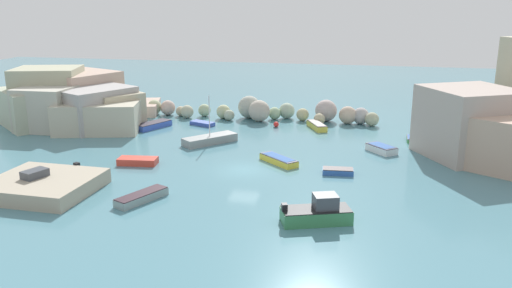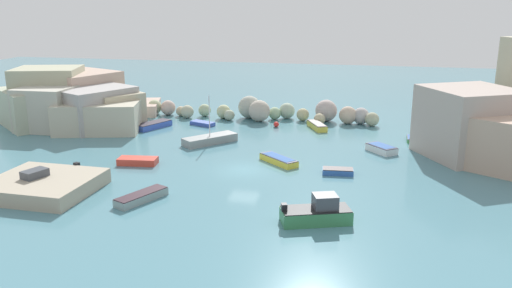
{
  "view_description": "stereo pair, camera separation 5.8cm",
  "coord_description": "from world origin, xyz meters",
  "px_view_note": "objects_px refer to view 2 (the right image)",
  "views": [
    {
      "loc": [
        10.28,
        -41.91,
        14.06
      ],
      "look_at": [
        0.0,
        4.91,
        1.0
      ],
      "focal_mm": 36.9,
      "sensor_mm": 36.0,
      "label": 1
    },
    {
      "loc": [
        10.34,
        -41.9,
        14.06
      ],
      "look_at": [
        0.0,
        4.91,
        1.0
      ],
      "focal_mm": 36.9,
      "sensor_mm": 36.0,
      "label": 2
    }
  ],
  "objects_px": {
    "moored_boat_10": "(138,161)",
    "moored_boat_11": "(413,139)",
    "moored_boat_2": "(317,126)",
    "moored_boat_3": "(141,197)",
    "moored_boat_1": "(210,139)",
    "channel_buoy": "(276,124)",
    "moored_boat_4": "(338,171)",
    "moored_boat_5": "(44,182)",
    "moored_boat_0": "(203,123)",
    "moored_boat_7": "(381,149)",
    "moored_boat_6": "(153,125)",
    "moored_boat_8": "(317,213)",
    "stone_dock": "(43,185)",
    "moored_boat_9": "(279,160)"
  },
  "relations": [
    {
      "from": "moored_boat_3",
      "to": "moored_boat_5",
      "type": "bearing_deg",
      "value": -70.65
    },
    {
      "from": "moored_boat_1",
      "to": "moored_boat_2",
      "type": "relative_size",
      "value": 1.35
    },
    {
      "from": "moored_boat_6",
      "to": "moored_boat_10",
      "type": "bearing_deg",
      "value": 41.7
    },
    {
      "from": "stone_dock",
      "to": "moored_boat_8",
      "type": "bearing_deg",
      "value": -3.03
    },
    {
      "from": "moored_boat_5",
      "to": "moored_boat_9",
      "type": "bearing_deg",
      "value": 141.92
    },
    {
      "from": "moored_boat_5",
      "to": "moored_boat_7",
      "type": "relative_size",
      "value": 2.03
    },
    {
      "from": "channel_buoy",
      "to": "moored_boat_3",
      "type": "distance_m",
      "value": 25.56
    },
    {
      "from": "moored_boat_11",
      "to": "moored_boat_2",
      "type": "bearing_deg",
      "value": -106.59
    },
    {
      "from": "stone_dock",
      "to": "moored_boat_4",
      "type": "height_order",
      "value": "stone_dock"
    },
    {
      "from": "moored_boat_5",
      "to": "moored_boat_6",
      "type": "bearing_deg",
      "value": -160.83
    },
    {
      "from": "moored_boat_1",
      "to": "moored_boat_2",
      "type": "height_order",
      "value": "moored_boat_1"
    },
    {
      "from": "moored_boat_11",
      "to": "moored_boat_9",
      "type": "bearing_deg",
      "value": -47.76
    },
    {
      "from": "moored_boat_7",
      "to": "moored_boat_10",
      "type": "relative_size",
      "value": 0.92
    },
    {
      "from": "moored_boat_1",
      "to": "channel_buoy",
      "type": "bearing_deg",
      "value": -171.34
    },
    {
      "from": "moored_boat_0",
      "to": "moored_boat_2",
      "type": "distance_m",
      "value": 13.33
    },
    {
      "from": "moored_boat_2",
      "to": "moored_boat_0",
      "type": "bearing_deg",
      "value": -110.04
    },
    {
      "from": "stone_dock",
      "to": "moored_boat_3",
      "type": "relative_size",
      "value": 1.73
    },
    {
      "from": "moored_boat_10",
      "to": "moored_boat_11",
      "type": "relative_size",
      "value": 1.52
    },
    {
      "from": "moored_boat_4",
      "to": "moored_boat_8",
      "type": "relative_size",
      "value": 0.54
    },
    {
      "from": "moored_boat_0",
      "to": "moored_boat_6",
      "type": "bearing_deg",
      "value": 48.53
    },
    {
      "from": "moored_boat_1",
      "to": "moored_boat_3",
      "type": "relative_size",
      "value": 1.26
    },
    {
      "from": "moored_boat_2",
      "to": "moored_boat_6",
      "type": "bearing_deg",
      "value": -103.66
    },
    {
      "from": "moored_boat_0",
      "to": "moored_boat_7",
      "type": "relative_size",
      "value": 0.96
    },
    {
      "from": "moored_boat_0",
      "to": "moored_boat_5",
      "type": "bearing_deg",
      "value": 99.46
    },
    {
      "from": "moored_boat_6",
      "to": "stone_dock",
      "type": "bearing_deg",
      "value": 24.86
    },
    {
      "from": "moored_boat_8",
      "to": "moored_boat_11",
      "type": "xyz_separation_m",
      "value": [
        7.51,
        22.97,
        -0.44
      ]
    },
    {
      "from": "channel_buoy",
      "to": "moored_boat_9",
      "type": "relative_size",
      "value": 0.16
    },
    {
      "from": "moored_boat_5",
      "to": "moored_boat_6",
      "type": "xyz_separation_m",
      "value": [
        0.13,
        20.8,
        -0.24
      ]
    },
    {
      "from": "moored_boat_0",
      "to": "moored_boat_2",
      "type": "bearing_deg",
      "value": -152.97
    },
    {
      "from": "stone_dock",
      "to": "moored_boat_8",
      "type": "distance_m",
      "value": 20.93
    },
    {
      "from": "moored_boat_6",
      "to": "moored_boat_10",
      "type": "xyz_separation_m",
      "value": [
        4.22,
        -13.31,
        -0.04
      ]
    },
    {
      "from": "moored_boat_0",
      "to": "moored_boat_2",
      "type": "relative_size",
      "value": 0.77
    },
    {
      "from": "moored_boat_9",
      "to": "moored_boat_10",
      "type": "distance_m",
      "value": 12.57
    },
    {
      "from": "moored_boat_2",
      "to": "moored_boat_6",
      "type": "height_order",
      "value": "moored_boat_2"
    },
    {
      "from": "moored_boat_2",
      "to": "moored_boat_8",
      "type": "xyz_separation_m",
      "value": [
        2.81,
        -26.29,
        0.31
      ]
    },
    {
      "from": "moored_boat_10",
      "to": "moored_boat_6",
      "type": "bearing_deg",
      "value": 100.85
    },
    {
      "from": "stone_dock",
      "to": "moored_boat_2",
      "type": "height_order",
      "value": "stone_dock"
    },
    {
      "from": "moored_boat_0",
      "to": "moored_boat_4",
      "type": "relative_size",
      "value": 1.19
    },
    {
      "from": "moored_boat_2",
      "to": "moored_boat_3",
      "type": "xyz_separation_m",
      "value": [
        -10.08,
        -25.22,
        -0.05
      ]
    },
    {
      "from": "moored_boat_4",
      "to": "moored_boat_6",
      "type": "bearing_deg",
      "value": -34.1
    },
    {
      "from": "moored_boat_5",
      "to": "moored_boat_9",
      "type": "distance_m",
      "value": 19.61
    },
    {
      "from": "moored_boat_6",
      "to": "moored_boat_7",
      "type": "distance_m",
      "value": 25.89
    },
    {
      "from": "channel_buoy",
      "to": "moored_boat_7",
      "type": "distance_m",
      "value": 14.29
    },
    {
      "from": "moored_boat_6",
      "to": "moored_boat_9",
      "type": "xyz_separation_m",
      "value": [
        16.42,
        -10.3,
        -0.02
      ]
    },
    {
      "from": "moored_boat_3",
      "to": "moored_boat_5",
      "type": "relative_size",
      "value": 0.65
    },
    {
      "from": "moored_boat_2",
      "to": "moored_boat_4",
      "type": "xyz_separation_m",
      "value": [
        3.45,
        -15.92,
        -0.11
      ]
    },
    {
      "from": "moored_boat_1",
      "to": "moored_boat_4",
      "type": "height_order",
      "value": "moored_boat_1"
    },
    {
      "from": "channel_buoy",
      "to": "moored_boat_10",
      "type": "bearing_deg",
      "value": -119.52
    },
    {
      "from": "channel_buoy",
      "to": "moored_boat_3",
      "type": "relative_size",
      "value": 0.15
    },
    {
      "from": "moored_boat_4",
      "to": "moored_boat_8",
      "type": "xyz_separation_m",
      "value": [
        -0.65,
        -10.37,
        0.42
      ]
    }
  ]
}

